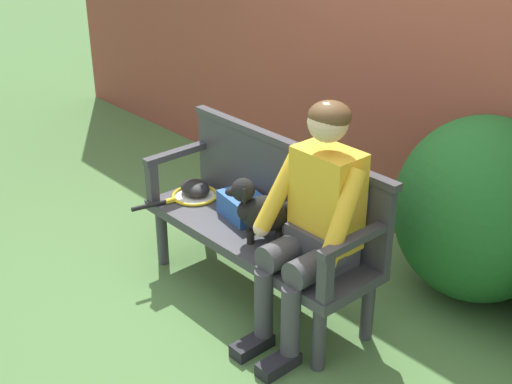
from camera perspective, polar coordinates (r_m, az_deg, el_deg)
ground_plane at (r=4.13m, az=-0.00°, el=-8.64°), size 40.00×40.00×0.00m
brick_garden_fence at (r=4.57m, az=13.27°, el=11.47°), size 8.00×0.30×2.51m
hedge_bush_far_right at (r=4.11m, az=18.06°, el=-1.38°), size 0.99×0.97×1.09m
garden_bench at (r=3.92m, az=-0.00°, el=-4.09°), size 1.52×0.49×0.44m
bench_backrest at (r=3.91m, az=2.37°, el=0.98°), size 1.56×0.06×0.50m
bench_armrest_left_end at (r=4.27m, az=-7.33°, el=2.22°), size 0.06×0.49×0.28m
bench_armrest_right_end at (r=3.30m, az=7.23°, el=-5.28°), size 0.06×0.49×0.28m
person_seated at (r=3.47m, az=4.92°, el=-2.16°), size 0.56×0.65×1.31m
dog_on_bench at (r=3.74m, az=0.25°, el=-1.47°), size 0.32×0.33×0.37m
tennis_racket at (r=4.29m, az=-5.39°, el=-0.35°), size 0.35×0.58×0.03m
baseball_glove at (r=4.32m, az=-5.05°, el=0.33°), size 0.25×0.21×0.09m
sports_bag at (r=4.03m, az=-1.09°, el=-1.15°), size 0.31×0.25×0.14m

